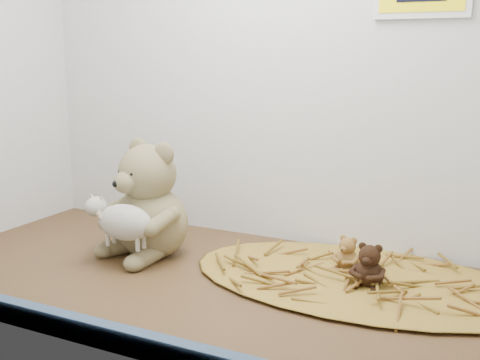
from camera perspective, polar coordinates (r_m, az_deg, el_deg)
The scene contains 7 objects.
alcove_shell at distance 113.97cm, azimuth -0.71°, elevation 13.52°, with size 120.40×60.20×90.40cm.
front_rail at distance 91.64cm, azimuth -11.87°, elevation -14.36°, with size 119.28×2.20×3.60cm, color #3D5775.
straw_bed at distance 115.67cm, azimuth 11.06°, elevation -9.19°, with size 64.91×37.69×1.26cm, color brown.
main_teddy at distance 126.53cm, azimuth -8.51°, elevation -1.71°, with size 19.73×20.83×24.47cm, color #918359, non-canonical shape.
toy_lamb at distance 120.48cm, azimuth -10.85°, elevation -3.97°, with size 15.60×9.52×10.08cm, color #B0AE9E, non-canonical shape.
mini_teddy_tan at distance 118.04cm, azimuth 10.18°, elevation -6.67°, with size 5.35×5.65×6.63cm, color olive, non-canonical shape.
mini_teddy_brown at distance 110.38cm, azimuth 12.18°, elevation -7.73°, with size 6.45×6.81×8.00cm, color black, non-canonical shape.
Camera 1 is at (52.10, -92.32, 42.39)cm, focal length 45.00 mm.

